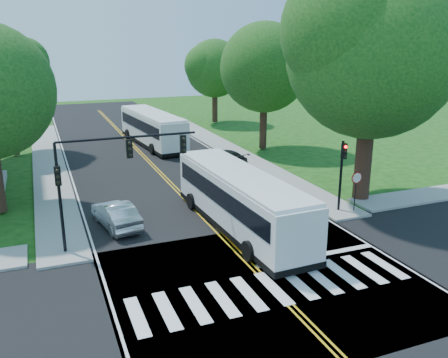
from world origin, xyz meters
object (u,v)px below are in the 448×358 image
bus_follow (152,128)px  hatchback (116,215)px  signal_ne (342,167)px  dark_sedan (224,158)px  signal_nw (107,166)px  bus_lead (240,199)px  suv (237,172)px

bus_follow → hatchback: size_ratio=2.88×
signal_ne → dark_sedan: (-2.52, 13.24, -2.28)m
signal_ne → hatchback: bearing=168.7°
signal_nw → signal_ne: (14.06, 0.01, -1.41)m
dark_sedan → bus_lead: bearing=51.3°
hatchback → suv: bearing=-158.8°
signal_ne → bus_lead: bearing=-178.8°
dark_sedan → suv: bearing=61.2°
signal_nw → hatchback: signal_nw is taller
signal_nw → hatchback: bearing=76.2°
signal_nw → bus_lead: size_ratio=0.55×
hatchback → dark_sedan: bearing=-145.8°
signal_nw → bus_lead: bearing=-1.1°
dark_sedan → hatchback: bearing=23.4°
bus_follow → hatchback: bus_follow is taller
suv → signal_ne: bearing=122.8°
hatchback → suv: 11.99m
signal_nw → dark_sedan: bearing=49.0°
signal_ne → bus_follow: bearing=104.8°
bus_lead → dark_sedan: bearing=-110.3°
bus_lead → bus_follow: bearing=-93.8°
bus_lead → suv: size_ratio=3.06×
bus_follow → dark_sedan: 11.04m
suv → dark_sedan: (0.62, 4.36, 0.09)m
bus_lead → dark_sedan: size_ratio=2.78×
signal_nw → signal_ne: size_ratio=1.62×
signal_nw → bus_follow: bearing=71.7°
suv → dark_sedan: size_ratio=0.91×
bus_follow → dark_sedan: (3.73, -10.33, -1.09)m
signal_nw → suv: bearing=39.2°
bus_follow → bus_lead: bearing=83.0°
suv → signal_nw: bearing=52.5°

